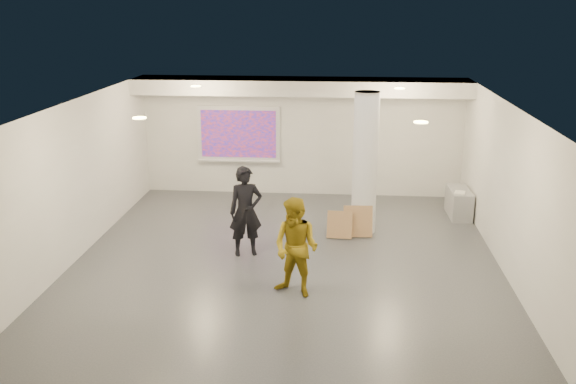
# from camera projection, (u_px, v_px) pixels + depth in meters

# --- Properties ---
(floor) EXTENTS (8.00, 9.00, 0.01)m
(floor) POSITION_uv_depth(u_px,v_px,m) (286.00, 261.00, 12.24)
(floor) COLOR #3A3E42
(floor) RESTS_ON ground
(ceiling) EXTENTS (8.00, 9.00, 0.01)m
(ceiling) POSITION_uv_depth(u_px,v_px,m) (286.00, 104.00, 11.39)
(ceiling) COLOR white
(ceiling) RESTS_ON floor
(wall_back) EXTENTS (8.00, 0.01, 3.00)m
(wall_back) POSITION_uv_depth(u_px,v_px,m) (302.00, 136.00, 16.11)
(wall_back) COLOR silver
(wall_back) RESTS_ON floor
(wall_front) EXTENTS (8.00, 0.01, 3.00)m
(wall_front) POSITION_uv_depth(u_px,v_px,m) (252.00, 290.00, 7.51)
(wall_front) COLOR silver
(wall_front) RESTS_ON floor
(wall_left) EXTENTS (0.01, 9.00, 3.00)m
(wall_left) POSITION_uv_depth(u_px,v_px,m) (76.00, 180.00, 12.14)
(wall_left) COLOR silver
(wall_left) RESTS_ON floor
(wall_right) EXTENTS (0.01, 9.00, 3.00)m
(wall_right) POSITION_uv_depth(u_px,v_px,m) (508.00, 190.00, 11.49)
(wall_right) COLOR silver
(wall_right) RESTS_ON floor
(soffit_band) EXTENTS (8.00, 1.10, 0.36)m
(soffit_band) POSITION_uv_depth(u_px,v_px,m) (301.00, 86.00, 15.21)
(soffit_band) COLOR silver
(soffit_band) RESTS_ON ceiling
(downlight_nw) EXTENTS (0.22, 0.22, 0.02)m
(downlight_nw) POSITION_uv_depth(u_px,v_px,m) (196.00, 86.00, 13.96)
(downlight_nw) COLOR #E9DC75
(downlight_nw) RESTS_ON ceiling
(downlight_ne) EXTENTS (0.22, 0.22, 0.02)m
(downlight_ne) POSITION_uv_depth(u_px,v_px,m) (400.00, 88.00, 13.60)
(downlight_ne) COLOR #E9DC75
(downlight_ne) RESTS_ON ceiling
(downlight_sw) EXTENTS (0.22, 0.22, 0.02)m
(downlight_sw) POSITION_uv_depth(u_px,v_px,m) (139.00, 118.00, 10.14)
(downlight_sw) COLOR #E9DC75
(downlight_sw) RESTS_ON ceiling
(downlight_se) EXTENTS (0.22, 0.22, 0.02)m
(downlight_se) POSITION_uv_depth(u_px,v_px,m) (421.00, 122.00, 9.78)
(downlight_se) COLOR #E9DC75
(downlight_se) RESTS_ON ceiling
(column) EXTENTS (0.52, 0.52, 3.00)m
(column) POSITION_uv_depth(u_px,v_px,m) (365.00, 163.00, 13.41)
(column) COLOR silver
(column) RESTS_ON floor
(projection_screen) EXTENTS (2.10, 0.13, 1.42)m
(projection_screen) POSITION_uv_depth(u_px,v_px,m) (239.00, 135.00, 16.19)
(projection_screen) COLOR silver
(projection_screen) RESTS_ON wall_back
(credenza) EXTENTS (0.48, 1.10, 0.64)m
(credenza) POSITION_uv_depth(u_px,v_px,m) (459.00, 203.00, 14.71)
(credenza) COLOR gray
(credenza) RESTS_ON floor
(papers_stack) EXTENTS (0.29, 0.34, 0.02)m
(papers_stack) POSITION_uv_depth(u_px,v_px,m) (460.00, 192.00, 14.37)
(papers_stack) COLOR white
(papers_stack) RESTS_ON credenza
(cardboard_back) EXTENTS (0.62, 0.25, 0.66)m
(cardboard_back) POSITION_uv_depth(u_px,v_px,m) (358.00, 221.00, 13.43)
(cardboard_back) COLOR #987149
(cardboard_back) RESTS_ON floor
(cardboard_front) EXTENTS (0.54, 0.26, 0.57)m
(cardboard_front) POSITION_uv_depth(u_px,v_px,m) (340.00, 225.00, 13.36)
(cardboard_front) COLOR #987149
(cardboard_front) RESTS_ON floor
(woman) EXTENTS (0.74, 0.59, 1.76)m
(woman) POSITION_uv_depth(u_px,v_px,m) (246.00, 211.00, 12.31)
(woman) COLOR black
(woman) RESTS_ON floor
(man) EXTENTS (1.01, 0.93, 1.68)m
(man) POSITION_uv_depth(u_px,v_px,m) (296.00, 248.00, 10.60)
(man) COLOR #9D7F14
(man) RESTS_ON floor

